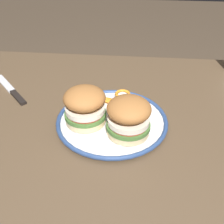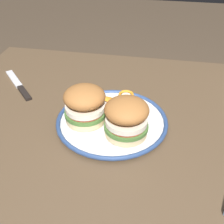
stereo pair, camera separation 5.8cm
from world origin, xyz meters
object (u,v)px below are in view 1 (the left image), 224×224
(dinner_plate, at_px, (112,121))
(sandwich_half_right, at_px, (85,106))
(sandwich_half_left, at_px, (129,117))
(dining_table, at_px, (134,148))
(table_knife, at_px, (12,91))

(dinner_plate, relative_size, sandwich_half_right, 2.13)
(sandwich_half_right, bearing_deg, sandwich_half_left, -18.04)
(dining_table, distance_m, dinner_plate, 0.13)
(sandwich_half_right, bearing_deg, dining_table, 13.47)
(dinner_plate, bearing_deg, sandwich_half_left, -49.56)
(sandwich_half_left, xyz_separation_m, table_knife, (-0.38, 0.19, -0.07))
(sandwich_half_left, distance_m, sandwich_half_right, 0.12)
(dinner_plate, xyz_separation_m, table_knife, (-0.34, 0.14, -0.01))
(sandwich_half_left, height_order, table_knife, sandwich_half_left)
(table_knife, bearing_deg, sandwich_half_left, -26.26)
(dining_table, relative_size, sandwich_half_right, 8.21)
(dinner_plate, distance_m, table_knife, 0.36)
(dining_table, distance_m, table_knife, 0.43)
(sandwich_half_right, xyz_separation_m, table_knife, (-0.27, 0.15, -0.07))
(dining_table, bearing_deg, sandwich_half_left, -104.25)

